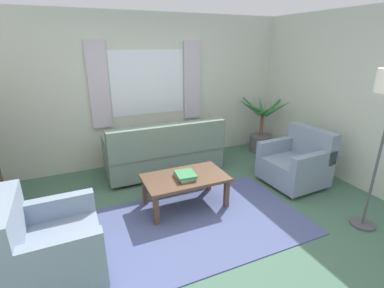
# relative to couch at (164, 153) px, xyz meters

# --- Properties ---
(ground_plane) EXTENTS (6.24, 6.24, 0.00)m
(ground_plane) POSITION_rel_couch_xyz_m (-0.05, -1.54, -0.37)
(ground_plane) COLOR #476B56
(wall_back) EXTENTS (5.32, 0.12, 2.60)m
(wall_back) POSITION_rel_couch_xyz_m (-0.05, 0.72, 0.93)
(wall_back) COLOR beige
(wall_back) RESTS_ON ground_plane
(wall_right) EXTENTS (0.12, 4.40, 2.60)m
(wall_right) POSITION_rel_couch_xyz_m (2.61, -1.54, 0.93)
(wall_right) COLOR beige
(wall_right) RESTS_ON ground_plane
(window_with_curtains) EXTENTS (1.98, 0.07, 1.40)m
(window_with_curtains) POSITION_rel_couch_xyz_m (-0.05, 0.63, 1.08)
(window_with_curtains) COLOR white
(area_rug) EXTENTS (2.55, 1.63, 0.01)m
(area_rug) POSITION_rel_couch_xyz_m (-0.05, -1.54, -0.36)
(area_rug) COLOR #4C5684
(area_rug) RESTS_ON ground_plane
(couch) EXTENTS (1.90, 0.82, 0.92)m
(couch) POSITION_rel_couch_xyz_m (0.00, 0.00, 0.00)
(couch) COLOR slate
(couch) RESTS_ON ground_plane
(armchair_left) EXTENTS (0.83, 0.85, 0.88)m
(armchair_left) POSITION_rel_couch_xyz_m (-1.70, -1.74, -0.01)
(armchair_left) COLOR gray
(armchair_left) RESTS_ON ground_plane
(armchair_right) EXTENTS (0.86, 0.88, 0.88)m
(armchair_right) POSITION_rel_couch_xyz_m (1.76, -1.20, -0.01)
(armchair_right) COLOR gray
(armchair_right) RESTS_ON ground_plane
(coffee_table) EXTENTS (1.10, 0.64, 0.44)m
(coffee_table) POSITION_rel_couch_xyz_m (-0.08, -1.10, 0.01)
(coffee_table) COLOR brown
(coffee_table) RESTS_ON ground_plane
(book_stack_on_table) EXTENTS (0.27, 0.31, 0.07)m
(book_stack_on_table) POSITION_rel_couch_xyz_m (-0.10, -1.14, 0.11)
(book_stack_on_table) COLOR orange
(book_stack_on_table) RESTS_ON coffee_table
(potted_plant) EXTENTS (1.32, 1.06, 1.22)m
(potted_plant) POSITION_rel_couch_xyz_m (2.12, 0.21, 0.11)
(potted_plant) COLOR #56565B
(potted_plant) RESTS_ON ground_plane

